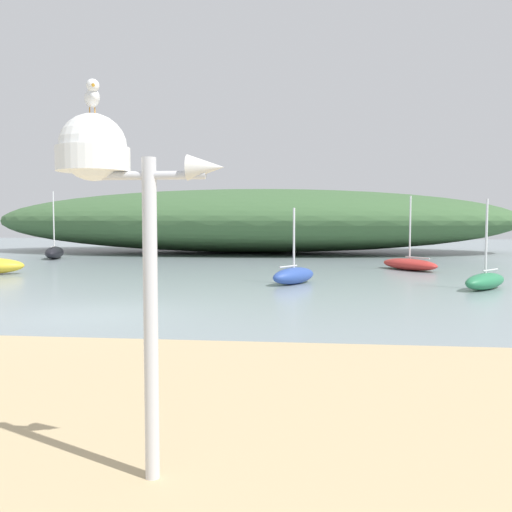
# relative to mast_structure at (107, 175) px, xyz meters

# --- Properties ---
(ground_plane) EXTENTS (120.00, 120.00, 0.00)m
(ground_plane) POSITION_rel_mast_structure_xyz_m (-3.81, 8.75, -2.74)
(ground_plane) COLOR gray
(distant_hill) EXTENTS (39.76, 15.56, 4.76)m
(distant_hill) POSITION_rel_mast_structure_xyz_m (-3.20, 37.22, -0.36)
(distant_hill) COLOR #3D6038
(distant_hill) RESTS_ON ground
(mast_structure) EXTENTS (1.39, 0.60, 3.04)m
(mast_structure) POSITION_rel_mast_structure_xyz_m (0.00, 0.00, 0.00)
(mast_structure) COLOR silver
(mast_structure) RESTS_ON beach_sand
(seagull_on_radar) EXTENTS (0.23, 0.35, 0.25)m
(seagull_on_radar) POSITION_rel_mast_structure_xyz_m (-0.10, -0.02, 0.64)
(seagull_on_radar) COLOR orange
(seagull_on_radar) RESTS_ON mast_structure
(sailboat_off_point) EXTENTS (1.95, 2.46, 2.85)m
(sailboat_off_point) POSITION_rel_mast_structure_xyz_m (0.91, 16.01, -2.41)
(sailboat_off_point) COLOR #2D4C9E
(sailboat_off_point) RESTS_ON ground
(sailboat_east_reach) EXTENTS (2.01, 3.47, 4.21)m
(sailboat_east_reach) POSITION_rel_mast_structure_xyz_m (-14.59, 28.25, -2.34)
(sailboat_east_reach) COLOR black
(sailboat_east_reach) RESTS_ON ground
(sailboat_far_right) EXTENTS (2.93, 3.49, 3.57)m
(sailboat_far_right) POSITION_rel_mast_structure_xyz_m (6.22, 22.46, -2.45)
(sailboat_far_right) COLOR #B72D28
(sailboat_far_right) RESTS_ON ground
(sailboat_by_sandbar) EXTENTS (2.24, 2.47, 3.12)m
(sailboat_by_sandbar) POSITION_rel_mast_structure_xyz_m (7.54, 15.11, -2.43)
(sailboat_by_sandbar) COLOR #287A4C
(sailboat_by_sandbar) RESTS_ON ground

